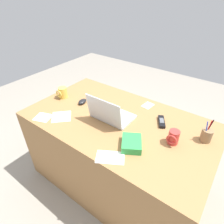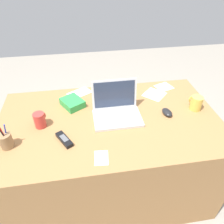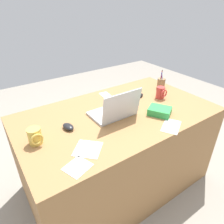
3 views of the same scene
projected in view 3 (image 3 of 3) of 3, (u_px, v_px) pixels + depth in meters
The scene contains 13 objects.
ground_plane at pixel (117, 180), 1.93m from camera, with size 6.00×6.00×0.00m, color gray.
desk at pixel (117, 150), 1.74m from camera, with size 1.51×0.88×0.75m, color #9E7042.
laptop at pixel (115, 111), 1.48m from camera, with size 0.32×0.26×0.23m.
computer_mouse at pixel (68, 127), 1.36m from camera, with size 0.06×0.10×0.03m, color black.
coffee_mug_white at pixel (161, 93), 1.75m from camera, with size 0.07×0.08×0.10m.
coffee_mug_tall at pixel (35, 136), 1.20m from camera, with size 0.08×0.09×0.10m.
cordless_phone at pixel (134, 94), 1.82m from camera, with size 0.11×0.15×0.03m.
pen_holder at pixel (161, 83), 1.95m from camera, with size 0.07×0.07×0.18m.
snack_bag at pixel (160, 111), 1.52m from camera, with size 0.13×0.16×0.05m, color green.
paper_note_near_laptop at pixel (78, 167), 1.06m from camera, with size 0.13×0.12×0.00m, color white.
paper_note_left at pixel (171, 126), 1.39m from camera, with size 0.18×0.11×0.00m, color white.
paper_note_right at pixel (88, 149), 1.18m from camera, with size 0.15×0.15×0.00m, color white.
paper_note_front at pixel (105, 95), 1.84m from camera, with size 0.08×0.11×0.00m, color white.
Camera 3 is at (0.80, 1.08, 1.52)m, focal length 32.44 mm.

